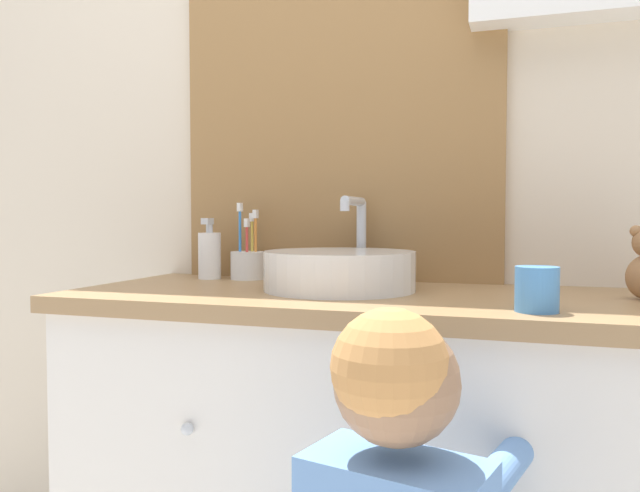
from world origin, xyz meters
TOP-DOWN VIEW (x-y plane):
  - wall_back at (0.02, 0.62)m, footprint 3.20×0.18m
  - vanity_counter at (0.00, 0.33)m, footprint 1.29×0.54m
  - sink_basin at (-0.07, 0.36)m, footprint 0.33×0.38m
  - toothbrush_holder at (-0.37, 0.52)m, footprint 0.09×0.09m
  - soap_dispenser at (-0.47, 0.49)m, footprint 0.06×0.06m
  - drinking_cup at (0.33, 0.16)m, footprint 0.07×0.07m

SIDE VIEW (x-z plane):
  - vanity_counter at x=0.00m, z-range 0.00..0.86m
  - drinking_cup at x=0.33m, z-range 0.86..0.93m
  - toothbrush_holder at x=-0.37m, z-range 0.80..1.00m
  - sink_basin at x=-0.07m, z-range 0.80..1.01m
  - soap_dispenser at x=-0.47m, z-range 0.84..1.00m
  - wall_back at x=0.02m, z-range 0.03..2.53m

